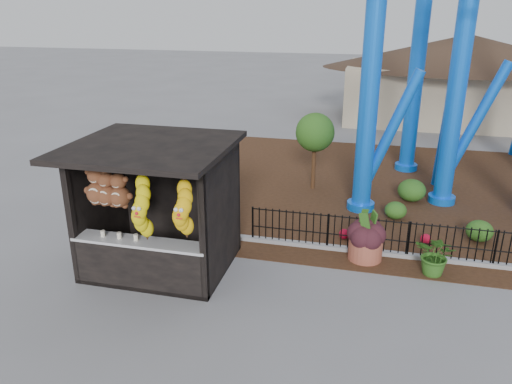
% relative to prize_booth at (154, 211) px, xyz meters
% --- Properties ---
extents(ground, '(120.00, 120.00, 0.00)m').
position_rel_prize_booth_xyz_m(ground, '(3.00, -0.89, -1.55)').
color(ground, slate).
rests_on(ground, ground).
extents(mulch_bed, '(18.00, 12.00, 0.02)m').
position_rel_prize_booth_xyz_m(mulch_bed, '(7.00, 7.11, -1.54)').
color(mulch_bed, '#331E11').
rests_on(mulch_bed, ground).
extents(curb, '(18.00, 0.18, 0.12)m').
position_rel_prize_booth_xyz_m(curb, '(7.00, 2.11, -1.49)').
color(curb, gray).
rests_on(curb, ground).
extents(prize_booth, '(3.50, 3.40, 3.12)m').
position_rel_prize_booth_xyz_m(prize_booth, '(0.00, 0.00, 0.00)').
color(prize_booth, black).
rests_on(prize_booth, ground).
extents(picket_fence, '(12.20, 0.06, 1.00)m').
position_rel_prize_booth_xyz_m(picket_fence, '(7.90, 2.11, -1.05)').
color(picket_fence, black).
rests_on(picket_fence, ground).
extents(terracotta_planter, '(1.09, 1.09, 0.57)m').
position_rel_prize_booth_xyz_m(terracotta_planter, '(4.77, 1.80, -1.26)').
color(terracotta_planter, '#9B4C38').
rests_on(terracotta_planter, ground).
extents(planter_foliage, '(0.70, 0.70, 0.64)m').
position_rel_prize_booth_xyz_m(planter_foliage, '(4.77, 1.80, -0.66)').
color(planter_foliage, black).
rests_on(planter_foliage, terracotta_planter).
extents(potted_plant, '(1.17, 1.11, 1.03)m').
position_rel_prize_booth_xyz_m(potted_plant, '(6.40, 1.41, -1.03)').
color(potted_plant, '#184F17').
rests_on(potted_plant, ground).
extents(landscaping, '(7.50, 3.99, 0.71)m').
position_rel_prize_booth_xyz_m(landscaping, '(7.50, 4.85, -1.24)').
color(landscaping, '#275118').
rests_on(landscaping, mulch_bed).
extents(pavilion, '(15.00, 15.00, 4.80)m').
position_rel_prize_booth_xyz_m(pavilion, '(9.00, 19.11, 1.52)').
color(pavilion, '#BFAD8C').
rests_on(pavilion, ground).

